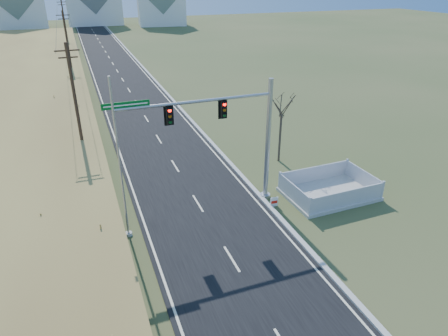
% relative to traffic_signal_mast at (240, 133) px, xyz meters
% --- Properties ---
extents(ground, '(260.00, 260.00, 0.00)m').
position_rel_traffic_signal_mast_xyz_m(ground, '(-2.58, -3.29, -4.85)').
color(ground, '#394B24').
rests_on(ground, ground).
extents(road, '(8.00, 180.00, 0.06)m').
position_rel_traffic_signal_mast_xyz_m(road, '(-2.58, 46.71, -4.82)').
color(road, black).
rests_on(road, ground).
extents(curb, '(0.30, 180.00, 0.18)m').
position_rel_traffic_signal_mast_xyz_m(curb, '(1.57, 46.71, -4.76)').
color(curb, '#B2AFA8').
rests_on(curb, ground).
extents(utility_pole_near, '(1.80, 0.26, 9.00)m').
position_rel_traffic_signal_mast_xyz_m(utility_pole_near, '(-9.08, 11.71, -0.16)').
color(utility_pole_near, '#422D1E').
rests_on(utility_pole_near, ground).
extents(utility_pole_mid, '(1.80, 0.26, 9.00)m').
position_rel_traffic_signal_mast_xyz_m(utility_pole_mid, '(-9.08, 41.71, -0.16)').
color(utility_pole_mid, '#422D1E').
rests_on(utility_pole_mid, ground).
extents(utility_pole_far, '(1.80, 0.26, 9.00)m').
position_rel_traffic_signal_mast_xyz_m(utility_pole_far, '(-9.08, 71.71, -0.16)').
color(utility_pole_far, '#422D1E').
rests_on(utility_pole_far, ground).
extents(condo_nnw, '(14.93, 11.17, 17.03)m').
position_rel_traffic_signal_mast_xyz_m(condo_nnw, '(-20.58, 104.71, 2.09)').
color(condo_nnw, white).
rests_on(condo_nnw, ground).
extents(condo_ne, '(14.12, 10.51, 16.52)m').
position_rel_traffic_signal_mast_xyz_m(condo_ne, '(17.42, 100.71, 1.99)').
color(condo_ne, white).
rests_on(condo_ne, ground).
extents(traffic_signal_mast, '(10.08, 0.69, 8.02)m').
position_rel_traffic_signal_mast_xyz_m(traffic_signal_mast, '(0.00, 0.00, 0.00)').
color(traffic_signal_mast, '#9EA0A5').
rests_on(traffic_signal_mast, ground).
extents(fence_enclosure, '(5.98, 4.18, 1.33)m').
position_rel_traffic_signal_mast_xyz_m(fence_enclosure, '(6.06, -1.29, -4.57)').
color(fence_enclosure, '#B7B5AD').
rests_on(fence_enclosure, ground).
extents(open_sign, '(0.53, 0.08, 0.65)m').
position_rel_traffic_signal_mast_xyz_m(open_sign, '(1.92, -1.30, -4.50)').
color(open_sign, white).
rests_on(open_sign, ground).
extents(flagpole, '(0.41, 0.41, 9.16)m').
position_rel_traffic_signal_mast_xyz_m(flagpole, '(-7.32, -1.18, -1.19)').
color(flagpole, '#B7B5AD').
rests_on(flagpole, ground).
extents(bare_tree, '(2.21, 2.21, 5.87)m').
position_rel_traffic_signal_mast_xyz_m(bare_tree, '(5.48, 4.89, -0.12)').
color(bare_tree, '#4C3F33').
rests_on(bare_tree, ground).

